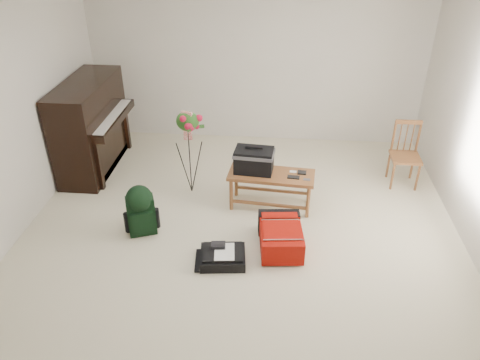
# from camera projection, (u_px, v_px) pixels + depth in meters

# --- Properties ---
(floor) EXTENTS (5.00, 5.50, 0.01)m
(floor) POSITION_uv_depth(u_px,v_px,m) (239.00, 244.00, 5.22)
(floor) COLOR beige
(floor) RESTS_ON ground
(ceiling) EXTENTS (5.00, 5.50, 0.01)m
(ceiling) POSITION_uv_depth(u_px,v_px,m) (239.00, 10.00, 3.93)
(ceiling) COLOR white
(ceiling) RESTS_ON wall_back
(wall_back) EXTENTS (5.00, 0.04, 2.50)m
(wall_back) POSITION_uv_depth(u_px,v_px,m) (256.00, 61.00, 6.92)
(wall_back) COLOR beige
(wall_back) RESTS_ON floor
(piano) EXTENTS (0.71, 1.50, 1.25)m
(piano) POSITION_uv_depth(u_px,v_px,m) (92.00, 128.00, 6.44)
(piano) COLOR black
(piano) RESTS_ON floor
(bench) EXTENTS (1.07, 0.50, 0.80)m
(bench) POSITION_uv_depth(u_px,v_px,m) (259.00, 165.00, 5.61)
(bench) COLOR brown
(bench) RESTS_ON floor
(dining_chair) EXTENTS (0.37, 0.37, 0.86)m
(dining_chair) POSITION_uv_depth(u_px,v_px,m) (405.00, 155.00, 6.14)
(dining_chair) COLOR brown
(dining_chair) RESTS_ON floor
(red_suitcase) EXTENTS (0.51, 0.71, 0.29)m
(red_suitcase) POSITION_uv_depth(u_px,v_px,m) (281.00, 234.00, 5.13)
(red_suitcase) COLOR #B40F07
(red_suitcase) RESTS_ON floor
(black_duffel) EXTENTS (0.51, 0.42, 0.20)m
(black_duffel) POSITION_uv_depth(u_px,v_px,m) (223.00, 256.00, 4.92)
(black_duffel) COLOR black
(black_duffel) RESTS_ON floor
(green_backpack) EXTENTS (0.35, 0.33, 0.61)m
(green_backpack) POSITION_uv_depth(u_px,v_px,m) (140.00, 208.00, 5.23)
(green_backpack) COLOR black
(green_backpack) RESTS_ON floor
(flower_stand) EXTENTS (0.45, 0.45, 1.16)m
(flower_stand) POSITION_uv_depth(u_px,v_px,m) (190.00, 153.00, 5.87)
(flower_stand) COLOR black
(flower_stand) RESTS_ON floor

